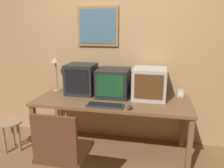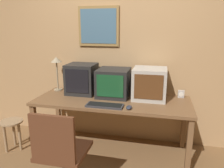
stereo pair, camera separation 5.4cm
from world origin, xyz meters
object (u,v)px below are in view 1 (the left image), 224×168
monitor_center (113,83)px  mouse_near_keyboard (130,107)px  monitor_left (81,79)px  monitor_right (149,83)px  keyboard_main (105,105)px  desk_clock (180,94)px  side_stool (11,129)px  desk_lamp (56,64)px  office_chair (63,160)px

monitor_center → mouse_near_keyboard: (0.27, -0.43, -0.16)m
monitor_left → monitor_right: 0.92m
keyboard_main → desk_clock: desk_clock is taller
mouse_near_keyboard → side_stool: 1.63m
monitor_right → desk_lamp: desk_lamp is taller
desk_lamp → side_stool: desk_lamp is taller
monitor_right → mouse_near_keyboard: monitor_right is taller
keyboard_main → office_chair: bearing=-113.2°
office_chair → monitor_center: bearing=75.0°
desk_clock → keyboard_main: bearing=-148.2°
office_chair → side_stool: (-1.02, 0.62, -0.09)m
monitor_center → desk_lamp: 0.87m
mouse_near_keyboard → desk_lamp: (-1.12, 0.52, 0.36)m
office_chair → side_stool: size_ratio=2.19×
monitor_right → keyboard_main: monitor_right is taller
monitor_right → desk_lamp: 1.33m
monitor_right → keyboard_main: (-0.48, -0.42, -0.18)m
desk_clock → desk_lamp: desk_lamp is taller
monitor_center → monitor_right: size_ratio=1.02×
desk_clock → monitor_center: bearing=-171.5°
mouse_near_keyboard → office_chair: bearing=-132.2°
desk_lamp → monitor_center: bearing=-6.2°
monitor_left → side_stool: bearing=-153.1°
monitor_center → desk_lamp: (-0.85, 0.09, 0.20)m
office_chair → keyboard_main: bearing=66.8°
monitor_right → mouse_near_keyboard: bearing=-114.4°
mouse_near_keyboard → office_chair: size_ratio=0.13×
monitor_center → desk_lamp: desk_lamp is taller
monitor_left → keyboard_main: bearing=-45.2°
monitor_right → office_chair: 1.38m
desk_lamp → office_chair: bearing=-63.0°
keyboard_main → side_stool: bearing=179.5°
monitor_left → desk_clock: (1.32, 0.10, -0.16)m
monitor_right → keyboard_main: 0.66m
monitor_right → office_chair: (-0.74, -1.03, -0.53)m
mouse_near_keyboard → desk_lamp: size_ratio=0.23×
mouse_near_keyboard → monitor_left: bearing=148.0°
mouse_near_keyboard → desk_clock: (0.60, 0.56, 0.03)m
monitor_left → monitor_center: bearing=-3.3°
monitor_center → keyboard_main: monitor_center is taller
mouse_near_keyboard → side_stool: size_ratio=0.27×
office_chair → side_stool: office_chair is taller
keyboard_main → desk_lamp: bearing=148.7°
mouse_near_keyboard → keyboard_main: bearing=177.9°
monitor_center → office_chair: size_ratio=0.46×
monitor_center → desk_clock: size_ratio=4.43×
mouse_near_keyboard → desk_lamp: 1.29m
monitor_center → side_stool: size_ratio=1.02×
monitor_center → monitor_left: bearing=176.7°
desk_clock → desk_lamp: bearing=-178.7°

